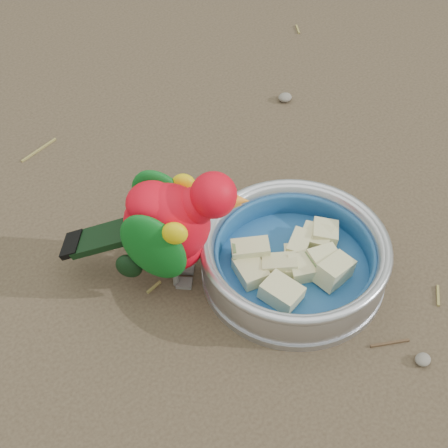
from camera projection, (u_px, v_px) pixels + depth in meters
ground at (318, 264)px, 0.89m from camera, size 60.00×60.00×0.00m
food_bowl at (293, 271)px, 0.88m from camera, size 0.23×0.23×0.02m
bowl_wall at (295, 255)px, 0.85m from camera, size 0.23×0.23×0.04m
fruit_wedges at (294, 259)px, 0.86m from camera, size 0.14×0.14×0.03m
lory_parrot at (171, 232)px, 0.82m from camera, size 0.22×0.22×0.17m
ground_debris at (302, 251)px, 0.91m from camera, size 0.90×0.80×0.01m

